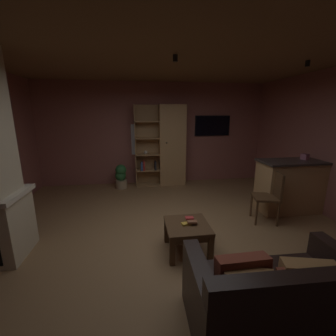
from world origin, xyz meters
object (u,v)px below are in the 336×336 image
object	(u,v)px
kitchen_bar_counter	(295,186)
dining_chair	(271,194)
tissue_box	(305,157)
table_book_2	(189,218)
table_book_0	(186,224)
table_book_1	(192,222)
wall_mounted_tv	(212,126)
leather_couch	(277,301)
potted_floor_plant	(121,176)
bookshelf_cabinet	(169,146)
coffee_table	(187,230)

from	to	relation	value
kitchen_bar_counter	dining_chair	bearing A→B (deg)	-153.29
tissue_box	table_book_2	distance (m)	2.86
table_book_0	table_book_1	size ratio (longest dim) A/B	0.99
kitchen_bar_counter	wall_mounted_tv	distance (m)	2.71
table_book_0	table_book_2	distance (m)	0.10
kitchen_bar_counter	wall_mounted_tv	bearing A→B (deg)	113.20
leather_couch	table_book_1	size ratio (longest dim) A/B	11.56
potted_floor_plant	wall_mounted_tv	size ratio (longest dim) A/B	0.63
dining_chair	potted_floor_plant	world-z (taller)	dining_chair
kitchen_bar_counter	table_book_0	xyz separation A→B (m)	(-2.46, -1.07, -0.09)
kitchen_bar_counter	bookshelf_cabinet	bearing A→B (deg)	137.28
tissue_box	dining_chair	xyz separation A→B (m)	(-0.96, -0.46, -0.56)
coffee_table	dining_chair	xyz separation A→B (m)	(1.67, 0.67, 0.20)
table_book_1	tissue_box	bearing A→B (deg)	24.26
table_book_1	dining_chair	distance (m)	1.75
table_book_1	table_book_2	size ratio (longest dim) A/B	1.15
leather_couch	wall_mounted_tv	bearing A→B (deg)	78.47
kitchen_bar_counter	coffee_table	size ratio (longest dim) A/B	2.40
potted_floor_plant	table_book_2	bearing A→B (deg)	-68.51
coffee_table	table_book_0	bearing A→B (deg)	-157.46
bookshelf_cabinet	dining_chair	distance (m)	2.92
table_book_1	wall_mounted_tv	size ratio (longest dim) A/B	0.14
coffee_table	table_book_1	bearing A→B (deg)	-15.66
wall_mounted_tv	table_book_1	bearing A→B (deg)	-112.54
kitchen_bar_counter	table_book_1	distance (m)	2.62
dining_chair	table_book_1	bearing A→B (deg)	-156.64
leather_couch	potted_floor_plant	xyz separation A→B (m)	(-1.62, 4.26, 0.01)
wall_mounted_tv	dining_chair	bearing A→B (deg)	-85.64
kitchen_bar_counter	table_book_1	world-z (taller)	kitchen_bar_counter
leather_couch	wall_mounted_tv	size ratio (longest dim) A/B	1.57
bookshelf_cabinet	tissue_box	size ratio (longest dim) A/B	17.92
leather_couch	table_book_0	distance (m)	1.39
tissue_box	kitchen_bar_counter	bearing A→B (deg)	-158.56
tissue_box	table_book_2	xyz separation A→B (m)	(-2.58, -1.08, -0.61)
bookshelf_cabinet	tissue_box	xyz separation A→B (m)	(2.43, -2.01, 0.03)
tissue_box	leather_couch	xyz separation A→B (m)	(-2.11, -2.42, -0.78)
table_book_0	bookshelf_cabinet	bearing A→B (deg)	86.19
table_book_2	wall_mounted_tv	distance (m)	3.76
leather_couch	kitchen_bar_counter	bearing A→B (deg)	50.63
leather_couch	wall_mounted_tv	world-z (taller)	wall_mounted_tv
table_book_2	dining_chair	distance (m)	1.74
leather_couch	table_book_1	bearing A→B (deg)	109.71
tissue_box	table_book_1	distance (m)	2.88
coffee_table	table_book_2	distance (m)	0.17
tissue_box	dining_chair	distance (m)	1.20
table_book_0	wall_mounted_tv	world-z (taller)	wall_mounted_tv
table_book_0	wall_mounted_tv	bearing A→B (deg)	66.24
coffee_table	wall_mounted_tv	world-z (taller)	wall_mounted_tv
kitchen_bar_counter	coffee_table	bearing A→B (deg)	-156.45
bookshelf_cabinet	coffee_table	size ratio (longest dim) A/B	3.46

